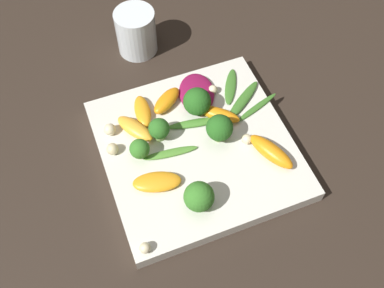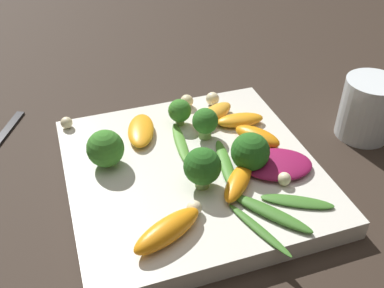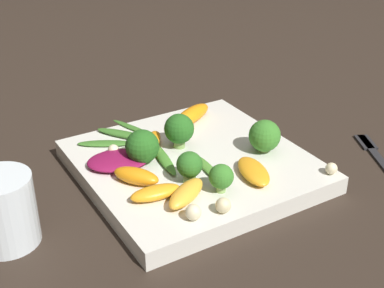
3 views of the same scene
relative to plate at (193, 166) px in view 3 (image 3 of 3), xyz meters
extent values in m
plane|color=#2D231C|center=(0.00, 0.00, -0.01)|extent=(2.40, 2.40, 0.00)
cube|color=silver|center=(0.00, 0.00, 0.00)|extent=(0.28, 0.28, 0.02)
cylinder|color=white|center=(0.25, 0.02, 0.03)|extent=(0.07, 0.07, 0.08)
cube|color=#262628|center=(-0.26, 0.06, -0.01)|extent=(0.04, 0.05, 0.01)
ellipsoid|color=maroon|center=(0.09, -0.04, 0.02)|extent=(0.09, 0.08, 0.01)
ellipsoid|color=#FCAD33|center=(0.06, 0.08, 0.02)|extent=(0.07, 0.06, 0.02)
ellipsoid|color=orange|center=(0.09, 0.02, 0.02)|extent=(0.06, 0.06, 0.02)
ellipsoid|color=orange|center=(0.04, -0.05, 0.02)|extent=(0.06, 0.07, 0.02)
ellipsoid|color=orange|center=(0.09, 0.06, 0.02)|extent=(0.06, 0.03, 0.01)
ellipsoid|color=orange|center=(-0.06, -0.10, 0.02)|extent=(0.08, 0.06, 0.02)
ellipsoid|color=orange|center=(-0.04, 0.08, 0.02)|extent=(0.05, 0.08, 0.01)
cylinder|color=#7A9E51|center=(0.00, -0.04, 0.02)|extent=(0.02, 0.02, 0.02)
sphere|color=#26601E|center=(0.00, -0.04, 0.04)|extent=(0.04, 0.04, 0.04)
cylinder|color=#84AD5B|center=(0.01, 0.08, 0.02)|extent=(0.01, 0.01, 0.01)
sphere|color=#387A28|center=(0.01, 0.08, 0.03)|extent=(0.03, 0.03, 0.03)
cylinder|color=#7A9E51|center=(0.06, -0.02, 0.02)|extent=(0.01, 0.01, 0.01)
sphere|color=#26601E|center=(0.06, -0.02, 0.03)|extent=(0.04, 0.04, 0.04)
cylinder|color=#84AD5B|center=(-0.09, 0.03, 0.02)|extent=(0.01, 0.01, 0.01)
sphere|color=#387A28|center=(-0.09, 0.03, 0.04)|extent=(0.04, 0.04, 0.04)
cylinder|color=#84AD5B|center=(0.03, 0.05, 0.02)|extent=(0.02, 0.02, 0.02)
sphere|color=#2D6B23|center=(0.03, 0.05, 0.04)|extent=(0.03, 0.03, 0.03)
ellipsoid|color=#3D7528|center=(0.08, -0.09, 0.01)|extent=(0.07, 0.05, 0.01)
ellipsoid|color=#518E33|center=(0.00, 0.04, 0.01)|extent=(0.02, 0.08, 0.01)
ellipsoid|color=#47842D|center=(0.04, -0.01, 0.02)|extent=(0.03, 0.09, 0.01)
ellipsoid|color=#3D7528|center=(0.05, -0.10, 0.02)|extent=(0.07, 0.08, 0.01)
ellipsoid|color=#3D7528|center=(0.03, -0.11, 0.01)|extent=(0.04, 0.08, 0.00)
sphere|color=beige|center=(-0.13, 0.12, 0.02)|extent=(0.02, 0.02, 0.02)
sphere|color=beige|center=(0.09, -0.06, 0.02)|extent=(0.01, 0.01, 0.01)
sphere|color=beige|center=(0.03, 0.12, 0.02)|extent=(0.02, 0.02, 0.02)
sphere|color=beige|center=(-0.02, -0.07, 0.02)|extent=(0.02, 0.02, 0.02)
sphere|color=beige|center=(0.07, 0.12, 0.02)|extent=(0.02, 0.02, 0.02)
camera|label=1|loc=(-0.33, 0.14, 0.59)|focal=42.00mm
camera|label=2|loc=(-0.13, -0.38, 0.35)|focal=42.00mm
camera|label=3|loc=(0.32, 0.52, 0.36)|focal=50.00mm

